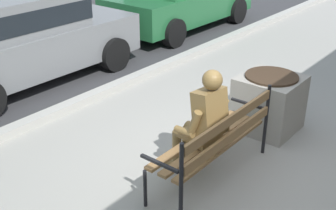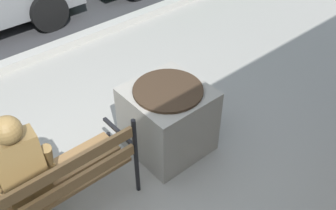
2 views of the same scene
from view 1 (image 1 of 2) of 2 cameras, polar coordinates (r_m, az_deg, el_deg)
ground_plane at (r=5.26m, az=8.41°, el=-9.07°), size 80.00×80.00×0.00m
curb_stone at (r=6.92m, az=-12.47°, el=0.09°), size 60.00×0.20×0.12m
park_bench at (r=4.87m, az=6.52°, el=-4.46°), size 1.80×0.54×0.95m
bronze_statue_seated at (r=4.89m, az=4.35°, el=-2.57°), size 0.71×0.78×1.37m
concrete_planter at (r=6.18m, az=13.20°, el=0.33°), size 0.80×0.80×0.81m
parked_car_grey at (r=7.95m, az=-18.94°, el=8.67°), size 4.11×1.94×1.56m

